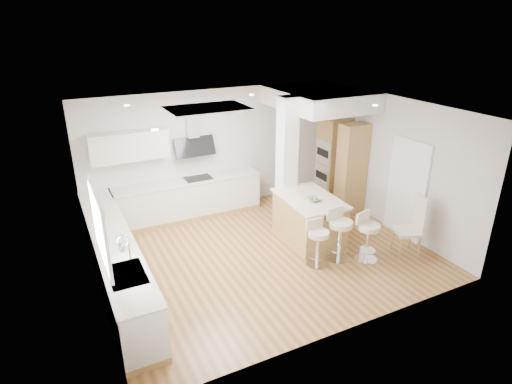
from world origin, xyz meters
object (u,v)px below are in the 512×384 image
peninsula (309,219)px  bar_stool_a (318,241)px  dining_chair (414,224)px  bar_stool_c (367,235)px  bar_stool_b (339,232)px

peninsula → bar_stool_a: size_ratio=1.77×
dining_chair → bar_stool_c: bearing=-172.6°
dining_chair → bar_stool_a: bearing=-174.4°
bar_stool_a → dining_chair: 1.91m
bar_stool_a → bar_stool_b: bar_stool_b is taller
peninsula → bar_stool_a: peninsula is taller
peninsula → dining_chair: (1.45, -1.36, 0.17)m
bar_stool_b → dining_chair: bearing=-25.6°
peninsula → dining_chair: bearing=-40.2°
bar_stool_c → dining_chair: bearing=-26.7°
bar_stool_c → dining_chair: 0.96m
peninsula → dining_chair: 2.00m
bar_stool_a → bar_stool_c: bearing=-15.8°
bar_stool_b → dining_chair: (1.38, -0.46, 0.06)m
peninsula → bar_stool_b: bar_stool_b is taller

